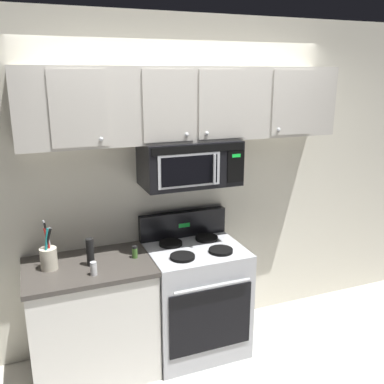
{
  "coord_description": "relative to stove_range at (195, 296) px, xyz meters",
  "views": [
    {
      "loc": [
        -1.17,
        -2.49,
        2.25
      ],
      "look_at": [
        0.0,
        0.49,
        1.35
      ],
      "focal_mm": 39.6,
      "sensor_mm": 36.0,
      "label": 1
    }
  ],
  "objects": [
    {
      "name": "upper_cabinets",
      "position": [
        -0.0,
        0.15,
        1.56
      ],
      "size": [
        2.5,
        0.36,
        0.55
      ],
      "color": "#BCB7AD"
    },
    {
      "name": "utensil_crock_cream",
      "position": [
        -1.11,
        0.03,
        0.53
      ],
      "size": [
        0.12,
        0.12,
        0.36
      ],
      "color": "beige",
      "rests_on": "counter_segment"
    },
    {
      "name": "back_wall",
      "position": [
        0.0,
        0.37,
        0.88
      ],
      "size": [
        5.2,
        0.1,
        2.7
      ],
      "primitive_type": "cube",
      "color": "silver",
      "rests_on": "ground_plane"
    },
    {
      "name": "counter_segment",
      "position": [
        -0.84,
        0.01,
        -0.02
      ],
      "size": [
        0.93,
        0.65,
        0.9
      ],
      "color": "white",
      "rests_on": "ground_plane"
    },
    {
      "name": "ground_plane",
      "position": [
        0.0,
        -0.42,
        -0.47
      ],
      "size": [
        8.0,
        8.0,
        0.0
      ],
      "primitive_type": "plane",
      "color": "beige"
    },
    {
      "name": "spice_jar",
      "position": [
        -0.49,
        -0.0,
        0.48
      ],
      "size": [
        0.04,
        0.04,
        0.09
      ],
      "color": "#4C7F33",
      "rests_on": "counter_segment"
    },
    {
      "name": "stove_range",
      "position": [
        0.0,
        0.0,
        0.0
      ],
      "size": [
        0.76,
        0.69,
        1.12
      ],
      "color": "#B7BABF",
      "rests_on": "ground_plane"
    },
    {
      "name": "over_range_microwave",
      "position": [
        -0.0,
        0.12,
        1.11
      ],
      "size": [
        0.76,
        0.43,
        0.35
      ],
      "color": "black"
    },
    {
      "name": "pepper_mill",
      "position": [
        -0.82,
        -0.01,
        0.54
      ],
      "size": [
        0.05,
        0.05,
        0.21
      ],
      "primitive_type": "cylinder",
      "color": "black",
      "rests_on": "counter_segment"
    },
    {
      "name": "salt_shaker",
      "position": [
        -0.83,
        -0.18,
        0.48
      ],
      "size": [
        0.05,
        0.05,
        0.1
      ],
      "color": "white",
      "rests_on": "counter_segment"
    }
  ]
}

